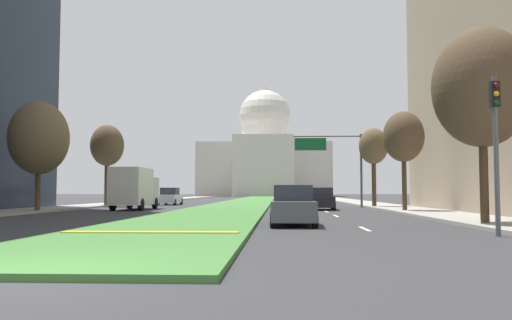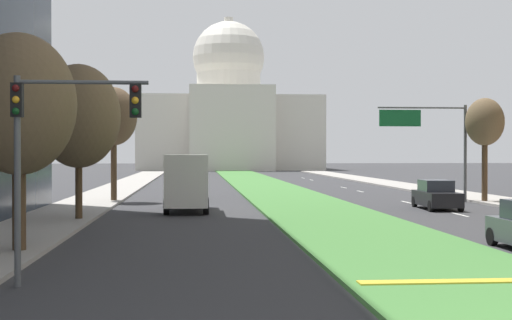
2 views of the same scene
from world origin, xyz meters
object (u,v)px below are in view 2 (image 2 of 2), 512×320
at_px(overhead_guide_sign, 432,132).
at_px(street_tree_left_far, 114,117).
at_px(street_tree_right_far, 485,123).
at_px(street_tree_left_mid, 79,116).
at_px(box_truck_delivery, 187,182).
at_px(traffic_light_near_left, 52,133).
at_px(street_tree_left_near, 19,105).
at_px(sedan_distant, 187,186).
at_px(capitol_building, 229,117).
at_px(sedan_midblock, 436,195).

relative_size(overhead_guide_sign, street_tree_left_far, 0.85).
xyz_separation_m(overhead_guide_sign, street_tree_right_far, (3.20, -1.03, 0.57)).
distance_m(street_tree_left_mid, box_truck_delivery, 8.16).
distance_m(traffic_light_near_left, street_tree_left_near, 6.32).
bearing_deg(street_tree_left_far, sedan_distant, 50.69).
bearing_deg(box_truck_delivery, capitol_building, 85.98).
relative_size(capitol_building, sedan_distant, 7.77).
height_order(capitol_building, street_tree_left_far, capitol_building).
xyz_separation_m(traffic_light_near_left, sedan_distant, (2.91, 36.30, -2.96)).
relative_size(overhead_guide_sign, street_tree_left_near, 0.90).
relative_size(street_tree_right_far, sedan_midblock, 1.47).
height_order(traffic_light_near_left, sedan_midblock, traffic_light_near_left).
xyz_separation_m(street_tree_left_mid, street_tree_left_far, (0.18, 13.37, 0.61)).
relative_size(capitol_building, traffic_light_near_left, 6.74).
height_order(street_tree_left_near, street_tree_right_far, street_tree_left_near).
bearing_deg(overhead_guide_sign, capitol_building, 95.34).
bearing_deg(capitol_building, street_tree_left_mid, -96.50).
bearing_deg(sedan_distant, overhead_guide_sign, -24.82).
bearing_deg(traffic_light_near_left, street_tree_right_far, 51.00).
bearing_deg(traffic_light_near_left, street_tree_left_mid, 96.83).
xyz_separation_m(street_tree_left_near, street_tree_right_far, (24.62, 21.87, 0.38)).
relative_size(overhead_guide_sign, street_tree_left_mid, 0.86).
distance_m(capitol_building, traffic_light_near_left, 125.55).
relative_size(street_tree_left_mid, street_tree_left_far, 0.99).
height_order(capitol_building, box_truck_delivery, capitol_building).
bearing_deg(sedan_midblock, street_tree_left_near, -139.03).
bearing_deg(street_tree_right_far, sedan_distant, 156.26).
relative_size(capitol_building, box_truck_delivery, 5.48).
xyz_separation_m(street_tree_left_mid, box_truck_delivery, (5.10, 5.41, -3.37)).
bearing_deg(sedan_distant, street_tree_right_far, -23.74).
xyz_separation_m(capitol_building, street_tree_left_far, (-12.11, -94.49, -4.70)).
xyz_separation_m(sedan_distant, box_truck_delivery, (0.14, -13.80, 0.84)).
relative_size(street_tree_left_far, sedan_midblock, 1.63).
bearing_deg(street_tree_left_mid, street_tree_left_near, -90.69).
relative_size(traffic_light_near_left, box_truck_delivery, 0.81).
height_order(traffic_light_near_left, street_tree_left_mid, street_tree_left_mid).
relative_size(sedan_midblock, sedan_distant, 1.04).
height_order(street_tree_left_near, box_truck_delivery, street_tree_left_near).
bearing_deg(box_truck_delivery, sedan_distant, 90.57).
height_order(capitol_building, sedan_distant, capitol_building).
bearing_deg(street_tree_right_far, capitol_building, 97.15).
bearing_deg(street_tree_left_mid, street_tree_right_far, 23.44).
bearing_deg(traffic_light_near_left, street_tree_left_far, 93.50).
xyz_separation_m(street_tree_left_mid, street_tree_right_far, (24.49, 10.62, 0.19)).
bearing_deg(street_tree_left_mid, capitol_building, 83.50).
bearing_deg(street_tree_left_far, box_truck_delivery, -58.35).
distance_m(sedan_distant, box_truck_delivery, 13.82).
xyz_separation_m(traffic_light_near_left, overhead_guide_sign, (19.24, 28.75, 0.87)).
bearing_deg(capitol_building, overhead_guide_sign, -84.66).
height_order(traffic_light_near_left, overhead_guide_sign, overhead_guide_sign).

